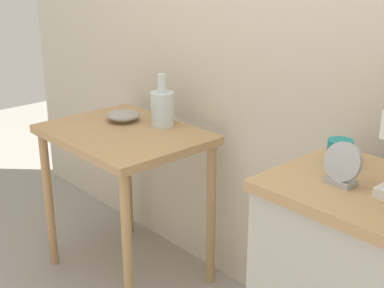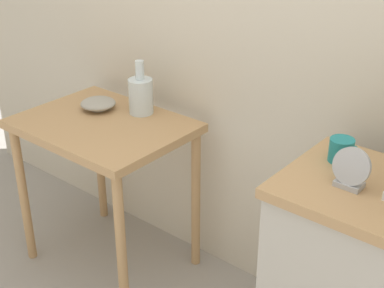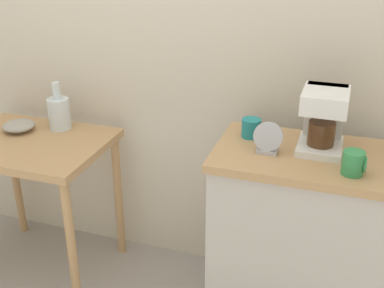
% 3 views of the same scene
% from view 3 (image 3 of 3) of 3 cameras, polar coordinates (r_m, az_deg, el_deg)
% --- Properties ---
extents(back_wall, '(4.40, 0.10, 2.80)m').
position_cam_3_polar(back_wall, '(2.41, 0.41, 15.48)').
color(back_wall, beige).
rests_on(back_wall, ground_plane).
extents(wooden_table, '(0.77, 0.58, 0.78)m').
position_cam_3_polar(wooden_table, '(2.64, -18.09, -1.86)').
color(wooden_table, tan).
rests_on(wooden_table, ground_plane).
extents(kitchen_counter, '(0.79, 0.49, 0.91)m').
position_cam_3_polar(kitchen_counter, '(2.29, 12.58, -11.44)').
color(kitchen_counter, '#BCB7AD').
rests_on(kitchen_counter, ground_plane).
extents(bowl_stoneware, '(0.17, 0.17, 0.05)m').
position_cam_3_polar(bowl_stoneware, '(2.71, -19.59, 2.02)').
color(bowl_stoneware, '#9E998C').
rests_on(bowl_stoneware, wooden_table).
extents(glass_carafe_vase, '(0.11, 0.11, 0.26)m').
position_cam_3_polar(glass_carafe_vase, '(2.66, -15.27, 3.59)').
color(glass_carafe_vase, silver).
rests_on(glass_carafe_vase, wooden_table).
extents(coffee_maker, '(0.18, 0.22, 0.26)m').
position_cam_3_polar(coffee_maker, '(2.07, 15.13, 3.12)').
color(coffee_maker, white).
rests_on(coffee_maker, kitchen_counter).
extents(mug_tall_green, '(0.09, 0.08, 0.09)m').
position_cam_3_polar(mug_tall_green, '(1.92, 18.37, -2.12)').
color(mug_tall_green, '#338C4C').
rests_on(mug_tall_green, kitchen_counter).
extents(mug_dark_teal, '(0.09, 0.08, 0.08)m').
position_cam_3_polar(mug_dark_teal, '(2.16, 6.98, 1.86)').
color(mug_dark_teal, teal).
rests_on(mug_dark_teal, kitchen_counter).
extents(table_clock, '(0.12, 0.06, 0.13)m').
position_cam_3_polar(table_clock, '(2.01, 8.86, 0.49)').
color(table_clock, '#B2B5BA').
rests_on(table_clock, kitchen_counter).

